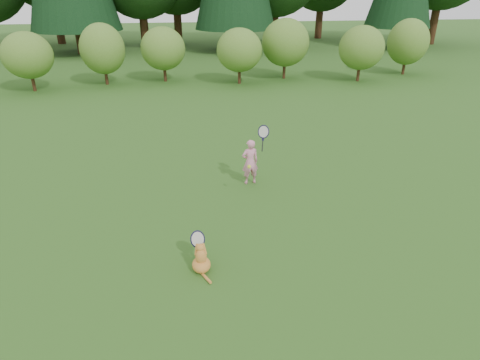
{
  "coord_description": "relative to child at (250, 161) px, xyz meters",
  "views": [
    {
      "loc": [
        -0.79,
        -6.1,
        4.05
      ],
      "look_at": [
        0.2,
        0.8,
        0.7
      ],
      "focal_mm": 30.0,
      "sensor_mm": 36.0,
      "label": 1
    }
  ],
  "objects": [
    {
      "name": "ground",
      "position": [
        -0.62,
        -2.05,
        -0.55
      ],
      "size": [
        100.0,
        100.0,
        0.0
      ],
      "primitive_type": "plane",
      "color": "#254B15",
      "rests_on": "ground"
    },
    {
      "name": "shrub_row",
      "position": [
        -0.62,
        10.95,
        0.85
      ],
      "size": [
        28.0,
        3.0,
        2.8
      ],
      "primitive_type": null,
      "color": "#507424",
      "rests_on": "ground"
    },
    {
      "name": "child",
      "position": [
        0.0,
        0.0,
        0.0
      ],
      "size": [
        0.62,
        0.43,
        1.57
      ],
      "rotation": [
        0.0,
        0.0,
        3.3
      ],
      "color": "pink",
      "rests_on": "ground"
    },
    {
      "name": "cat",
      "position": [
        -1.29,
        -2.98,
        -0.29
      ],
      "size": [
        0.36,
        0.72,
        0.67
      ],
      "rotation": [
        0.0,
        0.0,
        0.0
      ],
      "color": "orange",
      "rests_on": "ground"
    },
    {
      "name": "tennis_ball",
      "position": [
        -0.15,
        -0.74,
        0.19
      ],
      "size": [
        0.08,
        0.08,
        0.08
      ],
      "color": "#CADE1A",
      "rests_on": "ground"
    }
  ]
}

